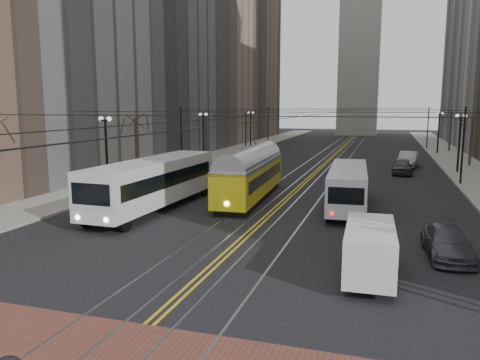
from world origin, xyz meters
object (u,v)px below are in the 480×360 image
Objects in this scene: transit_bus at (154,185)px; sedan_parked at (448,243)px; streetcar at (251,179)px; sedan_silver at (408,160)px; cargo_van at (369,253)px; sedan_grey at (402,166)px; rear_bus at (348,188)px.

transit_bus is 2.86× the size of sedan_parked.
streetcar is 2.75× the size of sedan_parked.
streetcar reaches higher than sedan_silver.
streetcar is at bearing 120.18° from cargo_van.
streetcar is 2.64× the size of cargo_van.
transit_bus is at bearing -126.20° from sedan_grey.
sedan_grey reaches higher than sedan_parked.
streetcar is (4.95, 5.36, -0.15)m from transit_bus.
sedan_silver is 1.15× the size of sedan_parked.
transit_bus reaches higher than sedan_silver.
sedan_grey is at bearing 53.94° from streetcar.
sedan_parked is (16.95, -4.83, -0.97)m from transit_bus.
sedan_silver is at bearing 81.79° from sedan_grey.
streetcar reaches higher than sedan_parked.
sedan_parked is (1.17, -26.71, -0.13)m from sedan_grey.
sedan_silver is 32.43m from sedan_parked.
cargo_van is (1.81, -12.72, -0.31)m from rear_bus.
rear_bus is 2.23× the size of sedan_grey.
cargo_van is at bearing -30.61° from transit_bus.
streetcar is at bearing 166.23° from rear_bus.
sedan_parked is (3.23, 3.84, -0.39)m from cargo_van.
rear_bus is 2.20× the size of cargo_van.
sedan_silver is (0.78, 5.72, 0.06)m from sedan_grey.
rear_bus reaches higher than cargo_van.
rear_bus is 2.00× the size of sedan_silver.
rear_bus is at bearing 115.63° from sedan_parked.
streetcar reaches higher than rear_bus.
streetcar is at bearing -123.64° from sedan_grey.
streetcar is 7.09m from rear_bus.
rear_bus is at bearing 20.45° from transit_bus.
rear_bus is at bearing 96.26° from cargo_van.
rear_bus is 24.01m from sedan_silver.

